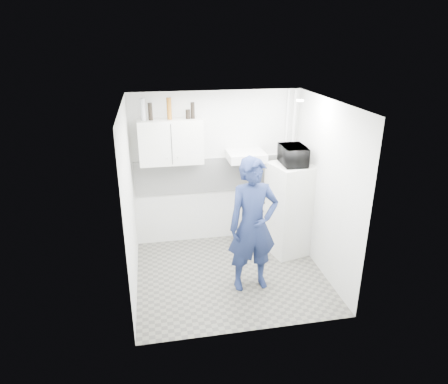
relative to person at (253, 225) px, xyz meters
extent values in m
plane|color=#626054|center=(-0.24, 0.31, -0.97)|extent=(2.80, 2.80, 0.00)
plane|color=white|center=(-0.24, 0.31, 1.63)|extent=(2.80, 2.80, 0.00)
plane|color=silver|center=(-0.24, 1.56, 0.33)|extent=(2.80, 0.00, 2.80)
plane|color=silver|center=(-1.64, 0.31, 0.33)|extent=(0.00, 2.60, 2.60)
plane|color=silver|center=(1.16, 0.31, 0.33)|extent=(0.00, 2.60, 2.60)
imported|color=#19254D|center=(0.00, 0.00, 0.00)|extent=(0.74, 0.51, 1.94)
cube|color=silver|center=(0.39, 1.31, -0.57)|extent=(0.50, 0.50, 0.80)
cube|color=white|center=(0.86, 0.88, -0.21)|extent=(0.77, 0.77, 1.52)
cube|color=black|center=(0.39, 1.31, -0.15)|extent=(0.48, 0.48, 0.03)
cylinder|color=silver|center=(0.36, 1.28, -0.08)|extent=(0.21, 0.21, 0.11)
imported|color=black|center=(0.86, 0.88, 0.70)|extent=(0.54, 0.37, 0.30)
cylinder|color=#B2B7BC|center=(-1.39, 1.38, 1.39)|extent=(0.08, 0.08, 0.33)
cylinder|color=black|center=(-1.28, 1.38, 1.36)|extent=(0.07, 0.07, 0.26)
cylinder|color=brown|center=(-1.00, 1.38, 1.40)|extent=(0.08, 0.08, 0.33)
cylinder|color=black|center=(-0.71, 1.38, 1.30)|extent=(0.07, 0.07, 0.14)
cylinder|color=black|center=(-0.64, 1.38, 1.35)|extent=(0.06, 0.06, 0.25)
cube|color=white|center=(-0.99, 1.38, 0.88)|extent=(1.00, 0.35, 0.70)
cube|color=silver|center=(0.21, 1.31, 0.60)|extent=(0.60, 0.50, 0.14)
cube|color=white|center=(-0.24, 1.54, 0.23)|extent=(2.74, 0.03, 0.60)
cylinder|color=silver|center=(1.06, 1.48, 0.33)|extent=(0.05, 0.05, 2.60)
cylinder|color=silver|center=(0.94, 1.48, 0.33)|extent=(0.04, 0.04, 2.60)
cylinder|color=white|center=(0.76, 0.51, 1.60)|extent=(0.10, 0.10, 0.02)
camera|label=1|loc=(-1.30, -4.77, 2.45)|focal=32.00mm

